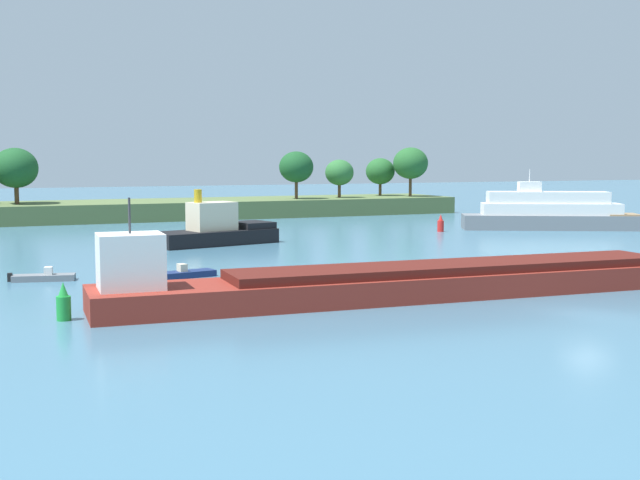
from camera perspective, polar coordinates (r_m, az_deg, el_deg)
The scene contains 9 objects.
ground_plane at distance 43.68m, azimuth 18.31°, elevation -4.98°, with size 400.00×400.00×0.00m, color teal.
treeline_island at distance 109.76m, azimuth -10.43°, elevation 3.02°, with size 74.93×13.67×10.42m.
cargo_barge at distance 46.92m, azimuth 7.10°, elevation -2.79°, with size 38.72×6.99×5.97m.
fishing_skiff at distance 55.70m, azimuth -18.85°, elevation -2.48°, with size 4.25×2.05×0.90m.
white_riverboat at distance 94.23m, azimuth 15.85°, elevation 1.84°, with size 19.04×12.32×6.74m.
tugboat at distance 75.53m, azimuth -7.25°, elevation 0.69°, with size 12.13×6.78×5.13m.
small_motorboat at distance 54.73m, azimuth -10.04°, elevation -2.40°, with size 5.56×2.30×0.92m.
channel_buoy_red at distance 88.98m, azimuth 8.47°, elevation 1.10°, with size 0.70×0.70×1.90m.
channel_buoy_green at distance 41.77m, azimuth -17.56°, elevation -4.31°, with size 0.70×0.70×1.90m.
Camera 1 is at (-28.73, -31.94, 7.90)m, focal length 45.58 mm.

